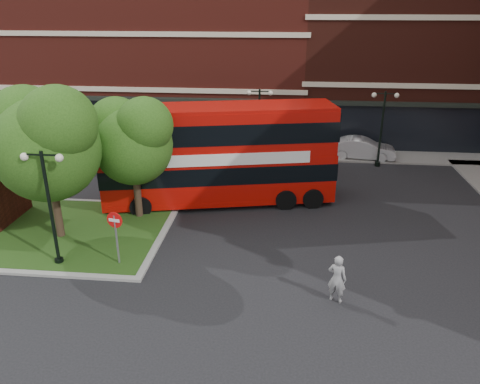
# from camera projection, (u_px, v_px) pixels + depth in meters

# --- Properties ---
(ground) EXTENTS (120.00, 120.00, 0.00)m
(ground) POSITION_uv_depth(u_px,v_px,m) (187.00, 274.00, 19.01)
(ground) COLOR black
(ground) RESTS_ON ground
(pavement_far) EXTENTS (44.00, 3.00, 0.12)m
(pavement_far) POSITION_uv_depth(u_px,v_px,m) (233.00, 152.00, 34.18)
(pavement_far) COLOR slate
(pavement_far) RESTS_ON ground
(terrace_far_left) EXTENTS (26.00, 12.00, 14.00)m
(terrace_far_left) POSITION_uv_depth(u_px,v_px,m) (148.00, 43.00, 39.18)
(terrace_far_left) COLOR maroon
(terrace_far_left) RESTS_ON ground
(terrace_far_right) EXTENTS (18.00, 12.00, 16.00)m
(terrace_far_right) POSITION_uv_depth(u_px,v_px,m) (420.00, 32.00, 36.79)
(terrace_far_right) COLOR #471911
(terrace_far_right) RESTS_ON ground
(traffic_island) EXTENTS (12.60, 7.60, 0.15)m
(traffic_island) POSITION_uv_depth(u_px,v_px,m) (36.00, 230.00, 22.48)
(traffic_island) COLOR gray
(traffic_island) RESTS_ON ground
(tree_island_west) EXTENTS (5.40, 4.71, 7.21)m
(tree_island_west) POSITION_uv_depth(u_px,v_px,m) (44.00, 139.00, 20.17)
(tree_island_west) COLOR #2D2116
(tree_island_west) RESTS_ON ground
(tree_island_east) EXTENTS (4.46, 3.90, 6.29)m
(tree_island_east) POSITION_uv_depth(u_px,v_px,m) (131.00, 137.00, 22.39)
(tree_island_east) COLOR #2D2116
(tree_island_east) RESTS_ON ground
(lamp_island) EXTENTS (1.72, 0.36, 5.00)m
(lamp_island) POSITION_uv_depth(u_px,v_px,m) (49.00, 203.00, 18.63)
(lamp_island) COLOR black
(lamp_island) RESTS_ON ground
(lamp_far_left) EXTENTS (1.72, 0.36, 5.00)m
(lamp_far_left) POSITION_uv_depth(u_px,v_px,m) (259.00, 122.00, 31.10)
(lamp_far_left) COLOR black
(lamp_far_left) RESTS_ON ground
(lamp_far_right) EXTENTS (1.72, 0.36, 5.00)m
(lamp_far_right) POSITION_uv_depth(u_px,v_px,m) (382.00, 125.00, 30.37)
(lamp_far_right) COLOR black
(lamp_far_right) RESTS_ON ground
(bus) EXTENTS (12.54, 5.33, 4.67)m
(bus) POSITION_uv_depth(u_px,v_px,m) (219.00, 148.00, 24.73)
(bus) COLOR #AB0C06
(bus) RESTS_ON ground
(woman) EXTENTS (0.81, 0.68, 1.89)m
(woman) POSITION_uv_depth(u_px,v_px,m) (337.00, 279.00, 16.99)
(woman) COLOR gray
(woman) RESTS_ON ground
(car_silver) EXTENTS (4.15, 1.87, 1.39)m
(car_silver) POSITION_uv_depth(u_px,v_px,m) (165.00, 150.00, 32.51)
(car_silver) COLOR #AFB1B6
(car_silver) RESTS_ON ground
(car_white) EXTENTS (4.67, 2.08, 1.49)m
(car_white) POSITION_uv_depth(u_px,v_px,m) (362.00, 148.00, 32.62)
(car_white) COLOR silver
(car_white) RESTS_ON ground
(no_entry_sign) EXTENTS (0.68, 0.19, 2.46)m
(no_entry_sign) POSITION_uv_depth(u_px,v_px,m) (115.00, 228.00, 18.96)
(no_entry_sign) COLOR slate
(no_entry_sign) RESTS_ON ground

